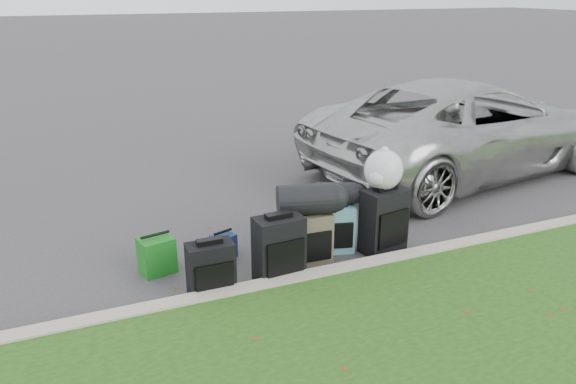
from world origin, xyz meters
name	(u,v)px	position (x,y,z in m)	size (l,w,h in m)	color
ground	(303,241)	(0.00, 0.00, 0.00)	(120.00, 120.00, 0.00)	#383535
curb	(343,273)	(0.00, -1.00, 0.07)	(120.00, 0.18, 0.15)	#9E937F
suv	(465,126)	(3.43, 1.42, 0.73)	(2.42, 5.25, 1.46)	#B7B7B2
suitcase_small_black	(211,270)	(-1.31, -0.79, 0.27)	(0.44, 0.24, 0.55)	black
suitcase_large_black_left	(279,250)	(-0.61, -0.77, 0.34)	(0.48, 0.29, 0.68)	black
suitcase_olive	(311,239)	(-0.16, -0.55, 0.29)	(0.42, 0.26, 0.58)	#403B2A
suitcase_teal	(337,229)	(0.24, -0.39, 0.27)	(0.37, 0.22, 0.53)	teal
suitcase_large_black_right	(384,221)	(0.71, -0.59, 0.36)	(0.49, 0.29, 0.73)	black
tote_green	(157,255)	(-1.69, -0.11, 0.19)	(0.34, 0.27, 0.38)	#186F1B
tote_navy	(223,246)	(-0.97, -0.05, 0.13)	(0.24, 0.19, 0.26)	navy
duffel_left	(306,199)	(-0.21, -0.54, 0.74)	(0.32, 0.32, 0.59)	black
duffel_right	(335,193)	(0.26, -0.30, 0.65)	(0.24, 0.24, 0.43)	black
trash_bag	(383,170)	(0.70, -0.54, 0.94)	(0.42, 0.42, 0.42)	silver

